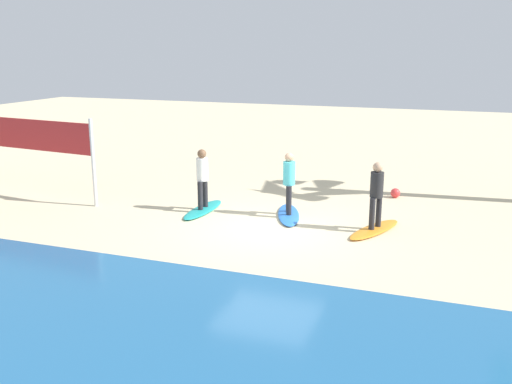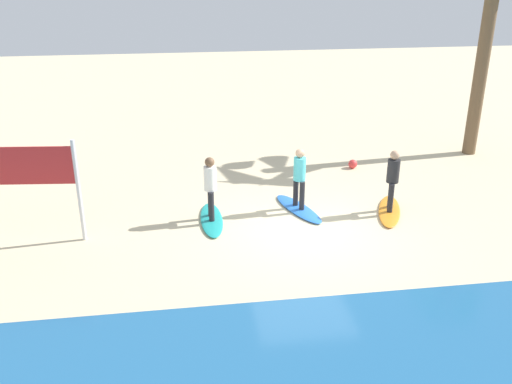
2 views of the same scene
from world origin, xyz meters
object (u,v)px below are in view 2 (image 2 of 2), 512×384
(surfer_orange, at_px, (393,176))
(surfboard_teal, at_px, (212,219))
(surfer_blue, at_px, (299,174))
(surfboard_blue, at_px, (298,209))
(surfer_teal, at_px, (210,184))
(surfboard_orange, at_px, (389,211))
(beach_ball, at_px, (353,164))

(surfer_orange, bearing_deg, surfboard_teal, -1.84)
(surfer_blue, distance_m, surfboard_teal, 2.58)
(surfboard_blue, relative_size, surfer_teal, 1.28)
(surfboard_teal, xyz_separation_m, surfer_teal, (0.00, 0.00, 0.99))
(surfboard_orange, height_order, surfer_blue, surfer_blue)
(surfboard_orange, xyz_separation_m, surfer_orange, (0.00, -0.00, 0.99))
(surfer_orange, height_order, surfboard_teal, surfer_orange)
(surfer_orange, relative_size, beach_ball, 5.72)
(surfer_orange, bearing_deg, surfboard_orange, 90.00)
(surfboard_teal, bearing_deg, beach_ball, 124.76)
(surfer_orange, xyz_separation_m, surfboard_teal, (4.72, -0.15, -0.99))
(surfer_orange, height_order, surfer_blue, same)
(surfer_blue, height_order, beach_ball, surfer_blue)
(surfer_blue, xyz_separation_m, beach_ball, (-2.44, -2.97, -0.89))
(surfer_orange, bearing_deg, beach_ball, -91.32)
(surfboard_orange, xyz_separation_m, surfer_teal, (4.72, -0.15, 0.99))
(surfer_blue, relative_size, surfboard_teal, 0.78)
(surfer_orange, xyz_separation_m, surfboard_blue, (2.36, -0.50, -0.99))
(surfboard_blue, height_order, surfer_blue, surfer_blue)
(surfboard_teal, bearing_deg, surfboard_orange, 88.31)
(surfer_blue, height_order, surfer_teal, same)
(surfer_blue, bearing_deg, surfer_orange, 168.14)
(surfboard_teal, height_order, beach_ball, beach_ball)
(surfer_orange, height_order, surfer_teal, same)
(surfboard_blue, distance_m, surfer_blue, 0.99)
(surfer_orange, distance_m, beach_ball, 3.58)
(surfboard_orange, relative_size, surfer_blue, 1.28)
(surfboard_blue, height_order, beach_ball, beach_ball)
(surfer_orange, xyz_separation_m, beach_ball, (-0.08, -3.47, -0.89))
(beach_ball, bearing_deg, surfboard_blue, 50.56)
(surfboard_orange, bearing_deg, surfboard_teal, -70.78)
(surfboard_orange, bearing_deg, surfboard_blue, -80.80)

